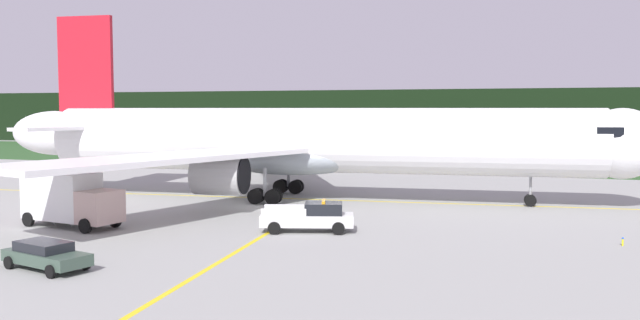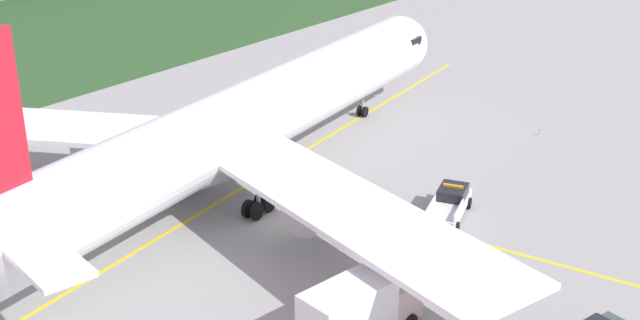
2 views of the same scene
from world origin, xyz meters
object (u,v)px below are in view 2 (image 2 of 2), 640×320
at_px(ops_pickup_truck, 450,204).
at_px(catering_truck, 358,310).
at_px(airliner, 238,127).
at_px(apron_cone, 369,206).

bearing_deg(ops_pickup_truck, catering_truck, -166.71).
xyz_separation_m(airliner, catering_truck, (-9.39, -17.18, -2.90)).
height_order(airliner, catering_truck, airliner).
relative_size(ops_pickup_truck, apron_cone, 8.39).
bearing_deg(ops_pickup_truck, apron_cone, 119.11).
distance_m(airliner, catering_truck, 19.79).
xyz_separation_m(airliner, apron_cone, (2.93, -9.01, -4.35)).
bearing_deg(apron_cone, ops_pickup_truck, -60.89).
bearing_deg(catering_truck, airliner, 61.32).
xyz_separation_m(ops_pickup_truck, apron_cone, (-2.59, 4.64, -0.56)).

